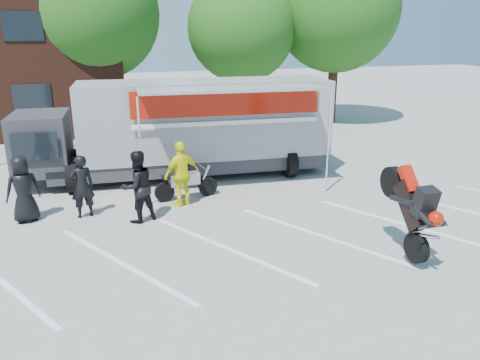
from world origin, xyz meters
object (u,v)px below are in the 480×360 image
tree_mid (242,28)px  transporter_truck (193,175)px  spectator_leather_c (137,187)px  tree_left (95,14)px  parked_motorcycle (187,198)px  spectator_leather_b (82,186)px  spectator_leather_a (23,189)px  spectator_hivis (182,174)px  stunt_bike_rider (393,251)px  tree_right (337,9)px

tree_mid → transporter_truck: tree_mid is taller
spectator_leather_c → tree_left: bearing=-111.7°
tree_mid → transporter_truck: (-4.36, -8.05, -4.94)m
parked_motorcycle → spectator_leather_c: spectator_leather_c is taller
tree_left → transporter_truck: bearing=-73.7°
spectator_leather_c → spectator_leather_b: bearing=-52.4°
spectator_leather_a → spectator_hivis: size_ratio=0.94×
transporter_truck → spectator_hivis: 3.13m
tree_left → parked_motorcycle: 12.80m
spectator_leather_c → stunt_bike_rider: bearing=122.8°
parked_motorcycle → spectator_leather_b: (-2.92, -0.58, 0.86)m
tree_mid → spectator_leather_b: tree_mid is taller
tree_left → spectator_hivis: tree_left is taller
spectator_leather_c → spectator_hivis: bearing=-172.4°
stunt_bike_rider → spectator_leather_c: (-5.37, 3.56, 0.96)m
tree_left → stunt_bike_rider: (5.80, -16.25, -5.57)m
tree_mid → transporter_truck: bearing=-118.4°
tree_left → tree_right: 12.10m
stunt_bike_rider → spectator_leather_c: bearing=146.8°
stunt_bike_rider → spectator_leather_a: (-8.22, 4.45, 0.89)m
tree_mid → spectator_leather_b: (-7.96, -10.94, -4.08)m
tree_right → spectator_hivis: size_ratio=4.81×
tree_right → spectator_leather_b: (-12.96, -10.44, -5.01)m
tree_right → transporter_truck: bearing=-141.1°
stunt_bike_rider → spectator_hivis: bearing=133.2°
tree_left → tree_mid: (7.00, -1.00, -0.62)m
tree_mid → spectator_leather_b: size_ratio=4.45×
tree_mid → parked_motorcycle: (-5.03, -10.36, -4.94)m
transporter_truck → spectator_leather_b: 4.70m
spectator_leather_b → spectator_hivis: spectator_hivis is taller
tree_left → tree_right: size_ratio=0.95×
transporter_truck → spectator_leather_b: bearing=-137.4°
transporter_truck → spectator_leather_a: (-5.06, -2.75, 0.89)m
spectator_leather_a → spectator_leather_c: size_ratio=0.93×
parked_motorcycle → spectator_leather_a: size_ratio=1.11×
parked_motorcycle → spectator_leather_a: (-4.39, -0.44, 0.89)m
transporter_truck → spectator_hivis: (-0.89, -2.85, 0.95)m
parked_motorcycle → transporter_truck: bearing=-22.9°
tree_right → transporter_truck: tree_right is taller
spectator_leather_b → spectator_leather_c: (1.39, -0.76, 0.09)m
parked_motorcycle → stunt_bike_rider: stunt_bike_rider is taller
tree_right → spectator_leather_a: (-14.42, -10.30, -4.99)m
spectator_leather_c → spectator_hivis: spectator_leather_c is taller
parked_motorcycle → tree_mid: bearing=-32.5°
tree_mid → spectator_leather_a: 14.89m
tree_right → spectator_leather_c: size_ratio=4.77×
spectator_leather_c → spectator_hivis: 1.54m
transporter_truck → tree_mid: bearing=65.4°
stunt_bike_rider → tree_mid: bearing=85.8°
tree_right → parked_motorcycle: tree_right is taller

